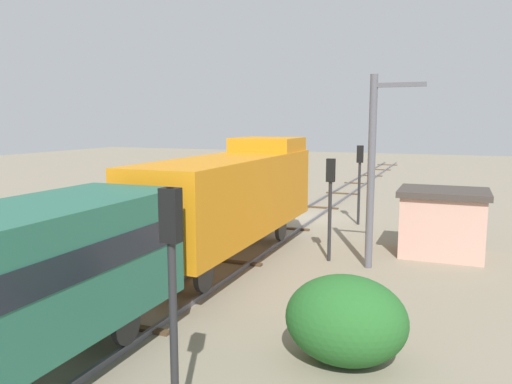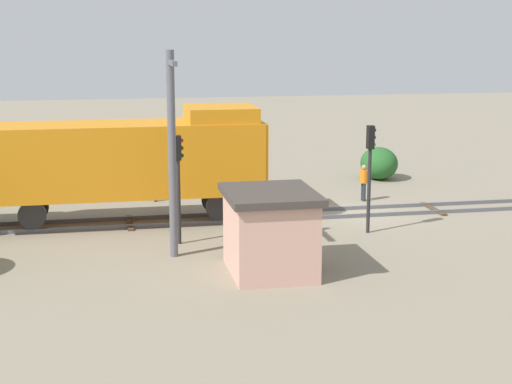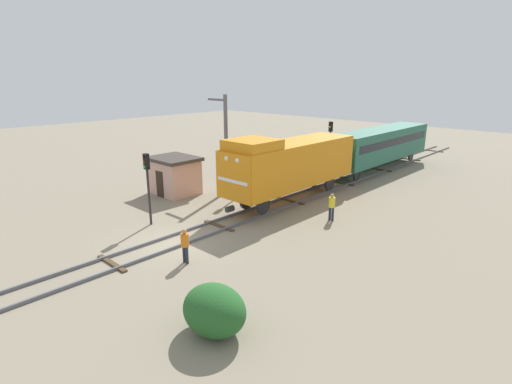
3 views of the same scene
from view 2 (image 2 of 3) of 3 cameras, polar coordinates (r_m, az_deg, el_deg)
ground_plane at (r=34.36m, az=7.69°, el=-1.54°), size 119.68×119.68×0.00m
railway_track at (r=34.35m, az=7.69°, el=-1.42°), size 2.40×79.78×0.16m
locomotive at (r=32.05m, az=-9.05°, el=2.52°), size 2.90×11.60×4.60m
traffic_signal_near at (r=30.56m, az=8.30°, el=2.40°), size 0.32×0.34×4.23m
traffic_signal_mid at (r=28.80m, az=-5.66°, el=1.68°), size 0.32×0.34×4.06m
worker_near_track at (r=36.66m, az=7.84°, el=0.89°), size 0.38×0.38×1.70m
worker_by_signal at (r=36.55m, az=-7.37°, el=0.87°), size 0.38×0.38×1.70m
catenary_mast at (r=26.96m, az=-6.12°, el=3.13°), size 1.94×0.28×7.17m
relay_hut at (r=25.52m, az=1.04°, el=-2.88°), size 3.50×2.90×2.74m
bush_near at (r=42.14m, az=8.94°, el=2.08°), size 2.36×1.93×1.72m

